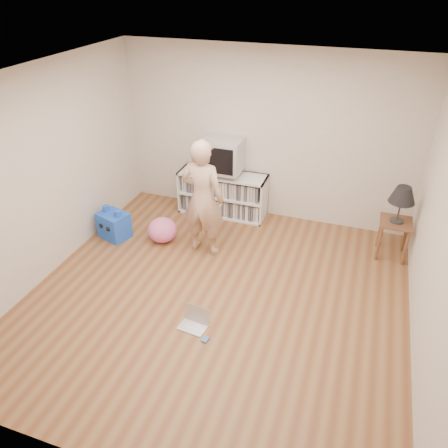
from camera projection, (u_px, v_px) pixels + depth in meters
The scene contains 13 objects.
ground at pixel (216, 298), 5.37m from camera, with size 4.50×4.50×0.00m, color brown.
walls at pixel (215, 205), 4.70m from camera, with size 4.52×4.52×2.60m.
ceiling at pixel (214, 81), 4.02m from camera, with size 4.50×4.50×0.01m, color white.
media_unit at pixel (223, 193), 7.01m from camera, with size 1.40×0.45×0.70m.
dvd_deck at pixel (223, 172), 6.79m from camera, with size 0.45×0.35×0.07m, color gray.
crt_tv at pixel (223, 155), 6.64m from camera, with size 0.60×0.53×0.50m.
side_table at pixel (394, 230), 5.93m from camera, with size 0.42×0.42×0.55m.
table_lamp at pixel (403, 196), 5.66m from camera, with size 0.34×0.34×0.52m.
person at pixel (203, 198), 5.83m from camera, with size 0.60×0.40×1.66m, color tan.
laptop at pixel (195, 321), 4.94m from camera, with size 0.33×0.28×0.21m.
playing_cards at pixel (205, 339), 4.76m from camera, with size 0.07×0.09×0.02m, color #466CBB.
plush_blue at pixel (114, 225), 6.45m from camera, with size 0.50×0.44×0.48m.
plush_pink at pixel (162, 230), 6.37m from camera, with size 0.43×0.43×0.36m, color pink.
Camera 1 is at (1.44, -3.87, 3.56)m, focal length 35.00 mm.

